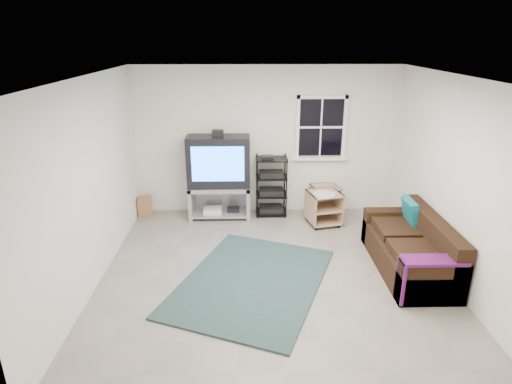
{
  "coord_description": "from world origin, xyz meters",
  "views": [
    {
      "loc": [
        -0.34,
        -5.05,
        3.06
      ],
      "look_at": [
        -0.22,
        0.4,
        1.05
      ],
      "focal_mm": 30.0,
      "sensor_mm": 36.0,
      "label": 1
    }
  ],
  "objects_px": {
    "av_rack": "(271,190)",
    "sofa": "(411,250)",
    "tv_unit": "(219,170)",
    "side_table_right": "(323,205)",
    "side_table_left": "(324,199)"
  },
  "relations": [
    {
      "from": "av_rack",
      "to": "sofa",
      "type": "relative_size",
      "value": 0.59
    },
    {
      "from": "tv_unit",
      "to": "side_table_right",
      "type": "bearing_deg",
      "value": -11.02
    },
    {
      "from": "av_rack",
      "to": "side_table_right",
      "type": "relative_size",
      "value": 1.76
    },
    {
      "from": "side_table_left",
      "to": "tv_unit",
      "type": "bearing_deg",
      "value": -177.59
    },
    {
      "from": "tv_unit",
      "to": "sofa",
      "type": "height_order",
      "value": "tv_unit"
    },
    {
      "from": "sofa",
      "to": "av_rack",
      "type": "bearing_deg",
      "value": 132.69
    },
    {
      "from": "tv_unit",
      "to": "side_table_left",
      "type": "relative_size",
      "value": 2.94
    },
    {
      "from": "tv_unit",
      "to": "av_rack",
      "type": "height_order",
      "value": "tv_unit"
    },
    {
      "from": "side_table_left",
      "to": "side_table_right",
      "type": "bearing_deg",
      "value": -101.94
    },
    {
      "from": "tv_unit",
      "to": "side_table_right",
      "type": "relative_size",
      "value": 2.53
    },
    {
      "from": "av_rack",
      "to": "sofa",
      "type": "height_order",
      "value": "av_rack"
    },
    {
      "from": "tv_unit",
      "to": "av_rack",
      "type": "xyz_separation_m",
      "value": [
        0.91,
        0.07,
        -0.39
      ]
    },
    {
      "from": "side_table_right",
      "to": "sofa",
      "type": "bearing_deg",
      "value": -58.43
    },
    {
      "from": "side_table_left",
      "to": "av_rack",
      "type": "bearing_deg",
      "value": -179.51
    },
    {
      "from": "side_table_left",
      "to": "sofa",
      "type": "distance_m",
      "value": 2.16
    }
  ]
}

